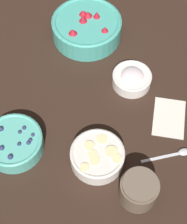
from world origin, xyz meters
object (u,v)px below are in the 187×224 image
Objects in this scene: bowl_bananas at (97,156)px; jar_chocolate at (139,190)px; bowl_blueberries at (14,142)px; bowl_cream at (132,78)px; bowl_strawberries at (87,27)px.

jar_chocolate is at bearing 65.51° from bowl_bananas.
bowl_cream is at bearing 142.82° from bowl_blueberries.
bowl_blueberries is 1.11× the size of bowl_bananas.
bowl_strawberries reaches higher than bowl_bananas.
jar_chocolate reaches higher than bowl_bananas.
bowl_cream is (-0.28, 0.01, -0.00)m from bowl_bananas.
jar_chocolate is (0.34, 0.12, 0.01)m from bowl_cream.
bowl_cream is (0.14, 0.20, -0.02)m from bowl_strawberries.
bowl_blueberries is 1.36× the size of bowl_cream.
jar_chocolate reaches higher than bowl_cream.
bowl_cream is at bearing 177.25° from bowl_bananas.
bowl_blueberries is 0.23m from bowl_bananas.
bowl_blueberries is (0.46, -0.05, -0.01)m from bowl_strawberries.
bowl_blueberries reaches higher than bowl_cream.
bowl_blueberries is at bearing -37.18° from bowl_cream.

